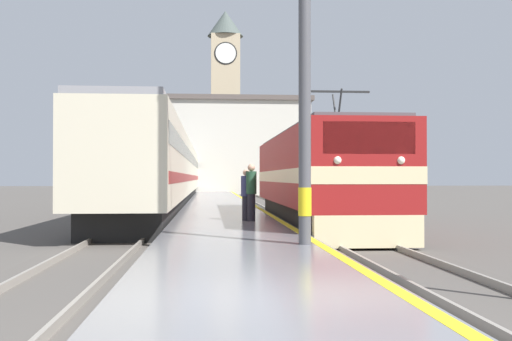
% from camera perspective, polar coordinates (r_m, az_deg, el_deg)
% --- Properties ---
extents(ground_plane, '(200.00, 200.00, 0.00)m').
position_cam_1_polar(ground_plane, '(36.98, -3.57, -3.53)').
color(ground_plane, '#514C47').
extents(platform, '(3.71, 140.00, 0.42)m').
position_cam_1_polar(platform, '(31.98, -3.41, -3.60)').
color(platform, slate).
rests_on(platform, ground).
extents(rail_track_near, '(2.84, 140.00, 0.16)m').
position_cam_1_polar(rail_track_near, '(32.23, 2.50, -3.89)').
color(rail_track_near, '#514C47').
rests_on(rail_track_near, ground).
extents(rail_track_far, '(2.83, 140.00, 0.16)m').
position_cam_1_polar(rail_track_far, '(32.08, -9.07, -3.90)').
color(rail_track_far, '#514C47').
rests_on(rail_track_far, ground).
extents(locomotive_train, '(2.92, 14.89, 4.51)m').
position_cam_1_polar(locomotive_train, '(22.14, 5.73, -0.72)').
color(locomotive_train, black).
rests_on(locomotive_train, ground).
extents(passenger_train, '(2.92, 52.99, 4.20)m').
position_cam_1_polar(passenger_train, '(42.22, -7.97, -0.12)').
color(passenger_train, black).
rests_on(passenger_train, ground).
extents(catenary_mast, '(2.22, 0.28, 8.86)m').
position_cam_1_polar(catenary_mast, '(13.04, 4.92, 12.50)').
color(catenary_mast, '#4C4C51').
rests_on(catenary_mast, platform).
extents(person_on_platform, '(0.34, 0.34, 1.69)m').
position_cam_1_polar(person_on_platform, '(19.69, -0.95, -2.21)').
color(person_on_platform, '#23232D').
rests_on(person_on_platform, platform).
extents(second_waiting_passenger, '(0.34, 0.34, 1.86)m').
position_cam_1_polar(second_waiting_passenger, '(19.40, -0.45, -1.94)').
color(second_waiting_passenger, '#23232D').
rests_on(second_waiting_passenger, platform).
extents(clock_tower, '(4.50, 4.50, 22.99)m').
position_cam_1_polar(clock_tower, '(76.28, -2.95, 7.14)').
color(clock_tower, tan).
rests_on(clock_tower, ground).
extents(station_building, '(19.75, 8.40, 10.35)m').
position_cam_1_polar(station_building, '(65.06, -3.64, 2.27)').
color(station_building, beige).
rests_on(station_building, ground).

